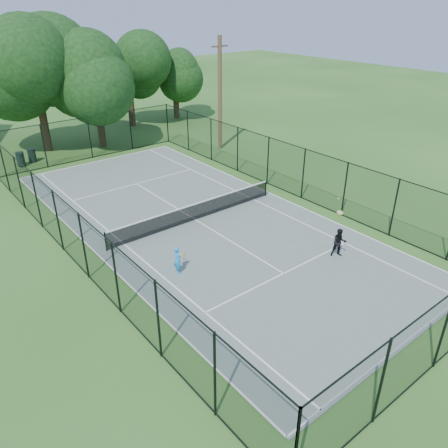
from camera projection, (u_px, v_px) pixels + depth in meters
ground at (196, 221)px, 22.85m from camera, size 120.00×120.00×0.00m
tennis_court at (196, 220)px, 22.83m from camera, size 11.00×24.00×0.06m
tennis_net at (195, 211)px, 22.58m from camera, size 10.08×0.08×0.95m
fence at (195, 195)px, 22.16m from camera, size 13.10×26.10×3.00m
tree_near_left at (36, 80)px, 31.03m from camera, size 6.50×6.50×8.48m
tree_near_mid at (95, 86)px, 32.31m from camera, size 5.71×5.71×7.47m
tree_near_right at (128, 72)px, 37.81m from camera, size 5.28×5.28×7.29m
tree_far_right at (175, 79)px, 40.80m from camera, size 4.41×4.41×5.83m
trash_bin_left at (21, 159)px, 30.04m from camera, size 0.58×0.58×0.99m
trash_bin_right at (32, 155)px, 30.81m from camera, size 0.58×0.58×0.99m
utility_pole at (220, 94)px, 32.01m from camera, size 1.40×0.30×8.10m
player_blue at (178, 260)px, 18.20m from camera, size 0.77×0.50×1.24m
player_black at (339, 243)px, 19.36m from camera, size 0.82×1.03×2.53m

